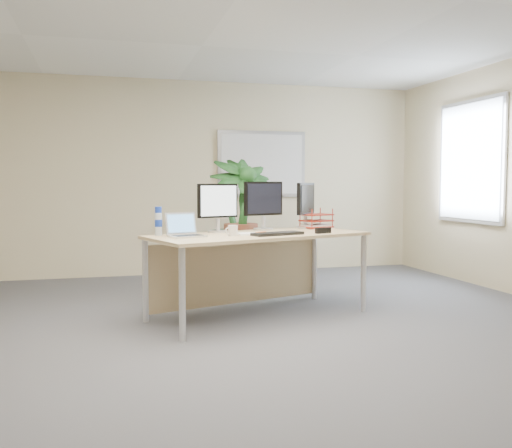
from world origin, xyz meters
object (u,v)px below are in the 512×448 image
object	(u,v)px
monitor_left	(218,205)
laptop	(184,230)
floor_plant	(241,228)
monitor_right	(263,202)
desk	(252,250)

from	to	relation	value
monitor_left	laptop	distance (m)	0.55
floor_plant	laptop	distance (m)	1.65
monitor_right	laptop	distance (m)	1.04
monitor_left	monitor_right	bearing A→B (deg)	17.11
monitor_right	laptop	size ratio (longest dim) A/B	1.36
monitor_right	floor_plant	bearing A→B (deg)	91.30
monitor_left	monitor_right	size ratio (longest dim) A/B	0.96
desk	laptop	bearing A→B (deg)	-161.88
desk	laptop	world-z (taller)	laptop
floor_plant	monitor_left	world-z (taller)	floor_plant
floor_plant	laptop	xyz separation A→B (m)	(-0.86, -1.40, 0.10)
floor_plant	laptop	bearing A→B (deg)	-121.40
laptop	monitor_right	bearing A→B (deg)	29.87
desk	monitor_right	xyz separation A→B (m)	(0.19, 0.28, 0.45)
monitor_left	laptop	xyz separation A→B (m)	(-0.37, -0.35, -0.22)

